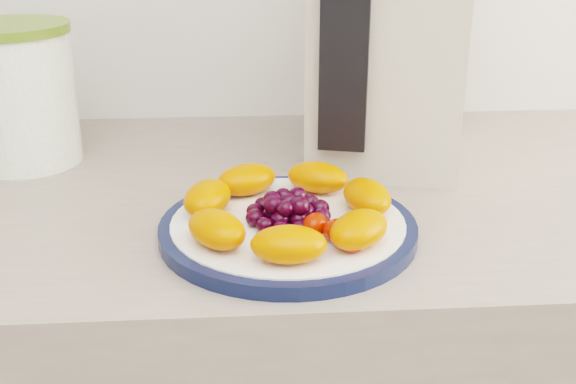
{
  "coord_description": "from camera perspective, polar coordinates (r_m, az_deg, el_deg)",
  "views": [
    {
      "loc": [
        0.01,
        0.37,
        1.24
      ],
      "look_at": [
        0.06,
        1.05,
        0.95
      ],
      "focal_mm": 45.0,
      "sensor_mm": 36.0,
      "label": 1
    }
  ],
  "objects": [
    {
      "name": "appliance_panel",
      "position": [
        0.85,
        4.48,
        11.22
      ],
      "size": [
        0.06,
        0.03,
        0.24
      ],
      "primitive_type": "cube",
      "rotation": [
        0.0,
        0.0,
        -0.24
      ],
      "color": "black",
      "rests_on": "appliance_body"
    },
    {
      "name": "fruit_plate",
      "position": [
        0.75,
        0.15,
        -1.27
      ],
      "size": [
        0.24,
        0.23,
        0.03
      ],
      "color": "#DD4A00",
      "rests_on": "plate_face"
    },
    {
      "name": "appliance_body",
      "position": [
        0.98,
        8.09,
        12.32
      ],
      "size": [
        0.25,
        0.3,
        0.33
      ],
      "primitive_type": "cube",
      "rotation": [
        0.0,
        0.0,
        -0.24
      ],
      "color": "beige",
      "rests_on": "counter"
    },
    {
      "name": "canister",
      "position": [
        1.01,
        -20.43,
        6.9
      ],
      "size": [
        0.19,
        0.19,
        0.17
      ],
      "primitive_type": "cylinder",
      "rotation": [
        0.0,
        0.0,
        0.41
      ],
      "color": "#4D7425",
      "rests_on": "counter"
    },
    {
      "name": "plate_rim",
      "position": [
        0.76,
        0.0,
        -2.96
      ],
      "size": [
        0.27,
        0.27,
        0.01
      ],
      "primitive_type": "cylinder",
      "color": "#0E1839",
      "rests_on": "counter"
    },
    {
      "name": "canister_lid",
      "position": [
        0.99,
        -21.16,
        12.0
      ],
      "size": [
        0.2,
        0.2,
        0.01
      ],
      "primitive_type": "cylinder",
      "rotation": [
        0.0,
        0.0,
        0.41
      ],
      "color": "#567023",
      "rests_on": "canister"
    },
    {
      "name": "plate_face",
      "position": [
        0.76,
        0.0,
        -2.89
      ],
      "size": [
        0.25,
        0.25,
        0.02
      ],
      "primitive_type": "cylinder",
      "color": "white",
      "rests_on": "counter"
    }
  ]
}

